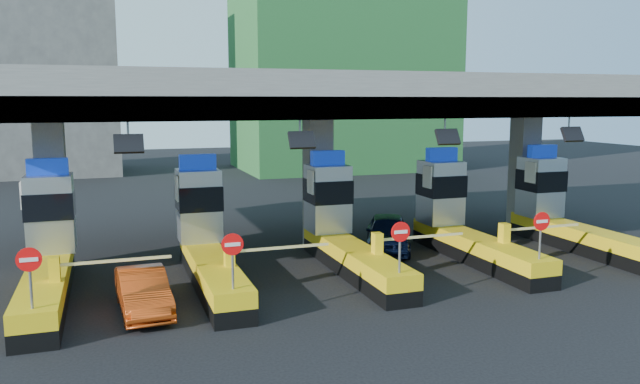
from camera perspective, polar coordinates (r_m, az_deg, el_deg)
name	(u,v)px	position (r m, az deg, el deg)	size (l,w,h in m)	color
ground	(344,267)	(23.19, 2.19, -6.84)	(120.00, 120.00, 0.00)	black
toll_canopy	(319,99)	(25.08, -0.11, 8.49)	(28.00, 12.09, 7.00)	slate
toll_lane_far_left	(48,249)	(21.76, -23.58, -4.78)	(4.43, 8.00, 4.16)	black
toll_lane_left	(206,238)	(21.89, -10.40, -4.13)	(4.43, 8.00, 4.16)	black
toll_lane_center	(341,228)	(23.12, 1.96, -3.32)	(4.43, 8.00, 4.16)	black
toll_lane_right	(459,220)	(25.30, 12.62, -2.50)	(4.43, 8.00, 4.16)	black
toll_lane_far_right	(563,213)	(28.21, 21.33, -1.76)	(4.43, 8.00, 4.16)	black
bg_building_scaffold	(342,9)	(57.11, 1.98, 16.35)	(18.00, 12.00, 28.00)	#1E5926
bg_building_concrete	(27,64)	(57.26, -25.23, 10.52)	(14.00, 10.00, 18.00)	#4C4C49
van	(388,233)	(25.60, 6.22, -3.72)	(1.74, 4.33, 1.48)	black
red_car	(143,291)	(18.94, -15.87, -8.72)	(1.31, 3.76, 1.24)	#B2380D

